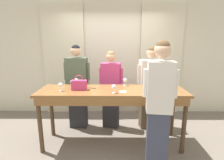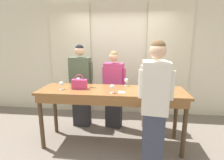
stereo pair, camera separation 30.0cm
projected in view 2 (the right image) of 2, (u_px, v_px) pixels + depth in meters
ground_plane at (112, 143)px, 3.20m from camera, size 18.00×18.00×0.00m
wall_back at (118, 58)px, 4.33m from camera, size 12.00×0.06×2.80m
curtain_panel_left at (71, 60)px, 4.41m from camera, size 1.01×0.03×2.69m
curtain_panel_right at (168, 61)px, 4.15m from camera, size 1.01×0.03×2.69m
tasting_bar at (111, 97)px, 2.97m from camera, size 2.48×0.70×1.02m
wine_bottle at (159, 87)px, 2.63m from camera, size 0.08×0.08×0.34m
handbag at (79, 84)px, 2.99m from camera, size 0.25×0.11×0.25m
wine_glass_front_left at (61, 84)px, 2.95m from camera, size 0.07×0.07×0.14m
wine_glass_front_mid at (159, 86)px, 2.81m from camera, size 0.07×0.07×0.14m
wine_glass_front_right at (74, 81)px, 3.15m from camera, size 0.07×0.07×0.14m
wine_glass_center_left at (112, 87)px, 2.75m from camera, size 0.07×0.07×0.14m
wine_glass_center_mid at (78, 80)px, 3.26m from camera, size 0.07×0.07×0.14m
wine_glass_center_right at (126, 81)px, 3.19m from camera, size 0.07×0.07×0.14m
napkin at (122, 92)px, 2.81m from camera, size 0.11×0.11×0.00m
pen at (93, 88)px, 3.07m from camera, size 0.12×0.04×0.01m
guest_olive_jacket at (81, 86)px, 3.69m from camera, size 0.54×0.27×1.75m
guest_pink_top at (114, 89)px, 3.63m from camera, size 0.50×0.28×1.63m
guest_cream_sweater at (153, 89)px, 3.54m from camera, size 0.57×0.31×1.71m
host_pouring at (155, 106)px, 2.32m from camera, size 0.46×0.25×1.84m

